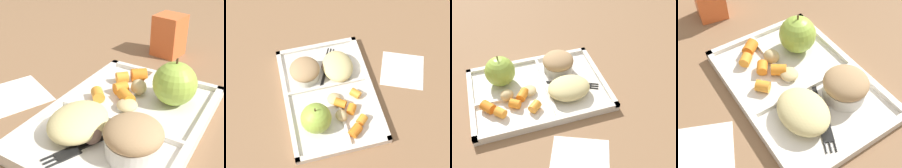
% 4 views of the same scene
% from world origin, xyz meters
% --- Properties ---
extents(ground, '(6.00, 6.00, 0.00)m').
position_xyz_m(ground, '(0.00, 0.00, 0.00)').
color(ground, '#846042').
extents(lunch_tray, '(0.34, 0.24, 0.02)m').
position_xyz_m(lunch_tray, '(-0.00, -0.00, 0.01)').
color(lunch_tray, silver).
rests_on(lunch_tray, ground).
extents(green_apple, '(0.08, 0.08, 0.08)m').
position_xyz_m(green_apple, '(-0.08, 0.05, 0.05)').
color(green_apple, '#93B742').
rests_on(green_apple, lunch_tray).
extents(bran_muffin, '(0.08, 0.08, 0.05)m').
position_xyz_m(bran_muffin, '(0.07, 0.05, 0.04)').
color(bran_muffin, silver).
rests_on(bran_muffin, lunch_tray).
extents(carrot_slice_tilted, '(0.03, 0.03, 0.02)m').
position_xyz_m(carrot_slice_tilted, '(-0.02, -0.07, 0.02)').
color(carrot_slice_tilted, orange).
rests_on(carrot_slice_tilted, lunch_tray).
extents(carrot_slice_center, '(0.03, 0.03, 0.02)m').
position_xyz_m(carrot_slice_center, '(-0.10, -0.06, 0.02)').
color(carrot_slice_center, orange).
rests_on(carrot_slice_center, lunch_tray).
extents(carrot_slice_diagonal, '(0.04, 0.04, 0.02)m').
position_xyz_m(carrot_slice_diagonal, '(-0.13, -0.04, 0.02)').
color(carrot_slice_diagonal, orange).
rests_on(carrot_slice_diagonal, lunch_tray).
extents(carrot_slice_back, '(0.03, 0.03, 0.02)m').
position_xyz_m(carrot_slice_back, '(-0.07, -0.04, 0.02)').
color(carrot_slice_back, orange).
rests_on(carrot_slice_back, lunch_tray).
extents(carrot_slice_large, '(0.03, 0.04, 0.02)m').
position_xyz_m(carrot_slice_large, '(-0.04, -0.02, 0.02)').
color(carrot_slice_large, orange).
rests_on(carrot_slice_large, lunch_tray).
extents(potato_chunk_small, '(0.04, 0.04, 0.03)m').
position_xyz_m(potato_chunk_small, '(-0.08, -0.01, 0.03)').
color(potato_chunk_small, tan).
rests_on(potato_chunk_small, lunch_tray).
extents(potato_chunk_browned, '(0.04, 0.04, 0.02)m').
position_xyz_m(potato_chunk_browned, '(-0.02, -0.01, 0.02)').
color(potato_chunk_browned, tan).
rests_on(potato_chunk_browned, lunch_tray).
extents(egg_noodle_pile, '(0.10, 0.08, 0.04)m').
position_xyz_m(egg_noodle_pile, '(0.07, -0.04, 0.03)').
color(egg_noodle_pile, '#D6C684').
rests_on(egg_noodle_pile, lunch_tray).
extents(meatball_front, '(0.03, 0.03, 0.03)m').
position_xyz_m(meatball_front, '(0.06, -0.03, 0.03)').
color(meatball_front, '#755B4C').
rests_on(meatball_front, lunch_tray).
extents(meatball_side, '(0.03, 0.03, 0.03)m').
position_xyz_m(meatball_side, '(0.08, -0.01, 0.03)').
color(meatball_side, brown).
rests_on(meatball_side, lunch_tray).
extents(plastic_fork, '(0.13, 0.07, 0.00)m').
position_xyz_m(plastic_fork, '(0.09, -0.02, 0.01)').
color(plastic_fork, black).
rests_on(plastic_fork, lunch_tray).
extents(milk_carton, '(0.07, 0.07, 0.10)m').
position_xyz_m(milk_carton, '(-0.30, -0.05, 0.05)').
color(milk_carton, orange).
rests_on(milk_carton, ground).
extents(paper_napkin, '(0.16, 0.16, 0.00)m').
position_xyz_m(paper_napkin, '(0.03, -0.22, 0.00)').
color(paper_napkin, white).
rests_on(paper_napkin, ground).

